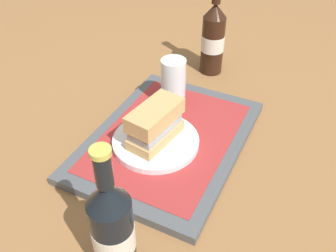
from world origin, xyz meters
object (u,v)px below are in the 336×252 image
at_px(beer_glass, 173,81).
at_px(second_bottle, 113,230).
at_px(plate, 156,141).
at_px(beer_bottle, 213,38).
at_px(sandwich, 156,123).

xyz_separation_m(beer_glass, second_bottle, (-0.43, -0.11, 0.02)).
distance_m(plate, beer_bottle, 0.39).
distance_m(plate, second_bottle, 0.30).
bearing_deg(sandwich, beer_glass, 20.44).
bearing_deg(beer_glass, beer_bottle, -3.27).
distance_m(sandwich, beer_glass, 0.15).
height_order(sandwich, beer_bottle, beer_bottle).
distance_m(beer_glass, second_bottle, 0.44).
relative_size(plate, sandwich, 1.37).
relative_size(sandwich, beer_bottle, 0.52).
height_order(sandwich, second_bottle, second_bottle).
height_order(beer_glass, second_bottle, second_bottle).
height_order(beer_glass, beer_bottle, beer_bottle).
relative_size(plate, second_bottle, 0.71).
bearing_deg(beer_bottle, second_bottle, -172.02).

